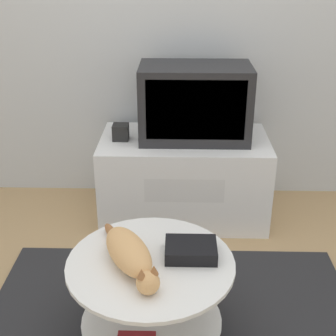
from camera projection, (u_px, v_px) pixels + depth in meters
ground_plane at (172, 333)px, 2.21m from camera, size 12.00×12.00×0.00m
wall_back at (177, 8)px, 3.00m from camera, size 8.00×0.05×2.60m
rug at (172, 331)px, 2.20m from camera, size 1.81×1.29×0.02m
tv_stand at (184, 177)px, 3.09m from camera, size 1.07×0.59×0.55m
tv at (195, 103)px, 2.88m from camera, size 0.68×0.39×0.46m
speaker at (121, 132)px, 2.94m from camera, size 0.10×0.10×0.10m
coffee_table at (152, 290)px, 2.06m from camera, size 0.72×0.72×0.42m
dvd_box at (191, 250)px, 2.02m from camera, size 0.22×0.17×0.06m
cat at (130, 254)px, 1.94m from camera, size 0.30×0.50×0.12m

